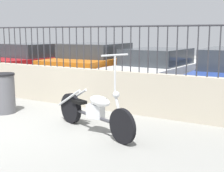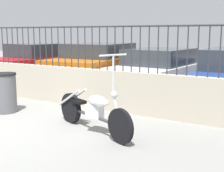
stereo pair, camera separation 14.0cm
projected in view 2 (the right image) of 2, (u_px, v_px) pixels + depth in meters
name	position (u px, v px, depth m)	size (l,w,h in m)	color
low_wall	(72.00, 86.00, 7.49)	(10.20, 0.18, 0.90)	#B2A893
fence_railing	(71.00, 41.00, 7.31)	(10.20, 0.04, 0.97)	#2D2D33
motorcycle_dark_grey	(90.00, 110.00, 5.48)	(2.02, 0.92, 1.40)	black
trash_bin	(5.00, 93.00, 6.76)	(0.49, 0.49, 0.86)	#56565B
car_red	(43.00, 61.00, 11.48)	(2.14, 4.16, 1.33)	black
car_orange	(102.00, 63.00, 10.43)	(2.17, 4.61, 1.38)	black
car_white	(162.00, 69.00, 9.35)	(2.00, 4.18, 1.26)	black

